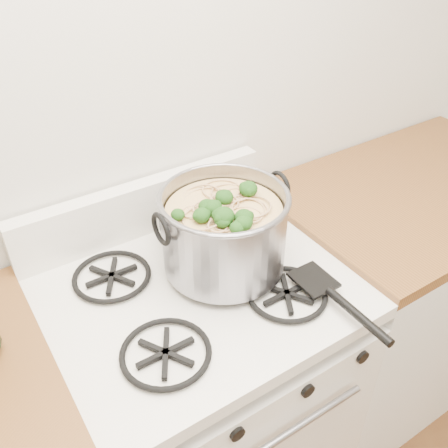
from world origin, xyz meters
TOP-DOWN VIEW (x-y plane):
  - gas_range at (0.00, 1.26)m, footprint 0.76×0.66m
  - counter_right at (0.88, 1.26)m, footprint 1.00×0.65m
  - stock_pot at (0.10, 1.29)m, footprint 0.36×0.33m
  - spatula at (0.25, 1.10)m, footprint 0.29×0.31m
  - glass_bowl at (0.10, 1.38)m, footprint 0.13×0.13m

SIDE VIEW (x-z plane):
  - gas_range at x=0.00m, z-range -0.03..0.90m
  - counter_right at x=0.88m, z-range 0.00..0.92m
  - spatula at x=0.25m, z-range 0.92..0.95m
  - glass_bowl at x=0.10m, z-range 0.92..0.95m
  - stock_pot at x=0.10m, z-range 0.92..1.14m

